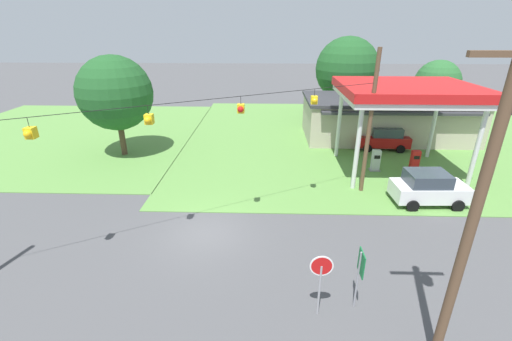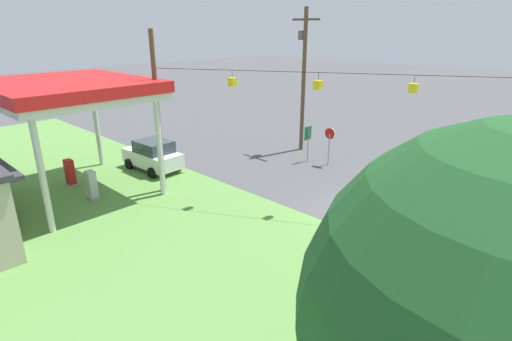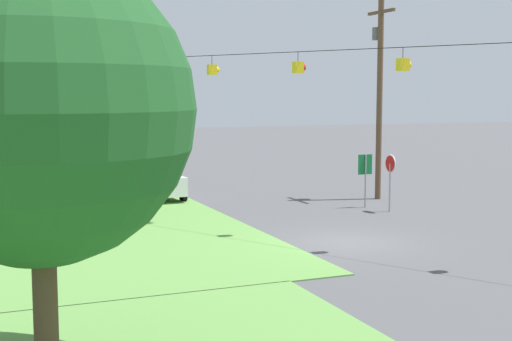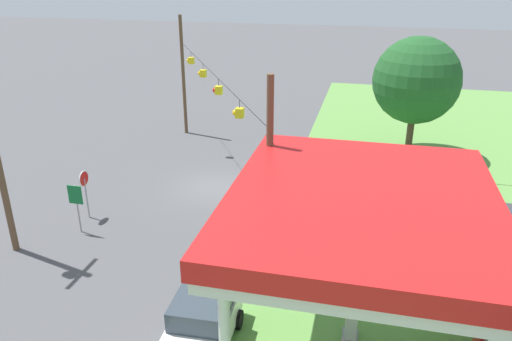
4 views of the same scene
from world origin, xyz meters
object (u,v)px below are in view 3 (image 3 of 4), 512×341
object	(u,v)px
gas_station_canopy	(54,85)
tree_west_verge	(39,110)
fuel_pump_near	(61,194)
route_sign	(365,170)
utility_pole_main	(379,86)
fuel_pump_far	(54,187)
stop_sign_roadside	(390,170)
car_at_pumps_front	(157,179)

from	to	relation	value
gas_station_canopy	tree_west_verge	xyz separation A→B (m)	(-20.25, 2.66, -0.66)
fuel_pump_near	route_sign	bearing A→B (deg)	-108.75
utility_pole_main	gas_station_canopy	bearing A→B (deg)	76.20
fuel_pump_far	stop_sign_roadside	bearing A→B (deg)	-122.71
car_at_pumps_front	stop_sign_roadside	bearing A→B (deg)	-133.15
stop_sign_roadside	tree_west_verge	world-z (taller)	tree_west_verge
route_sign	tree_west_verge	xyz separation A→B (m)	(-14.57, 15.43, 3.13)
stop_sign_roadside	route_sign	xyz separation A→B (m)	(1.42, 0.39, -0.10)
car_at_pumps_front	utility_pole_main	world-z (taller)	utility_pole_main
stop_sign_roadside	car_at_pumps_front	bearing A→B (deg)	-130.97
gas_station_canopy	fuel_pump_far	distance (m)	4.96
stop_sign_roadside	gas_station_canopy	bearing A→B (deg)	-118.36
utility_pole_main	fuel_pump_far	bearing A→B (deg)	71.36
gas_station_canopy	tree_west_verge	world-z (taller)	tree_west_verge
car_at_pumps_front	route_sign	size ratio (longest dim) A/B	1.71
fuel_pump_near	stop_sign_roadside	xyz separation A→B (m)	(-5.76, -13.16, 1.08)
car_at_pumps_front	route_sign	world-z (taller)	route_sign
car_at_pumps_front	fuel_pump_near	bearing A→B (deg)	106.52
utility_pole_main	tree_west_verge	size ratio (longest dim) A/B	1.29
fuel_pump_far	stop_sign_roadside	size ratio (longest dim) A/B	0.62
gas_station_canopy	car_at_pumps_front	distance (m)	6.52
stop_sign_roadside	tree_west_verge	bearing A→B (deg)	-50.27
car_at_pumps_front	tree_west_verge	xyz separation A→B (m)	(-20.50, 7.37, 3.86)
gas_station_canopy	fuel_pump_far	xyz separation A→B (m)	(1.35, -0.00, -4.77)
fuel_pump_near	utility_pole_main	size ratio (longest dim) A/B	0.16
fuel_pump_far	utility_pole_main	distance (m)	16.24
gas_station_canopy	utility_pole_main	bearing A→B (deg)	-103.80
fuel_pump_far	tree_west_verge	xyz separation A→B (m)	(-21.60, 2.67, 4.11)
gas_station_canopy	tree_west_verge	distance (m)	20.44
gas_station_canopy	stop_sign_roadside	bearing A→B (deg)	-118.36
tree_west_verge	gas_station_canopy	bearing A→B (deg)	-7.50
fuel_pump_far	utility_pole_main	xyz separation A→B (m)	(-4.97, -14.72, 4.73)
fuel_pump_far	route_sign	size ratio (longest dim) A/B	0.64
car_at_pumps_front	utility_pole_main	bearing A→B (deg)	-113.24
fuel_pump_far	stop_sign_roadside	xyz separation A→B (m)	(-8.45, -13.16, 1.08)
fuel_pump_near	route_sign	xyz separation A→B (m)	(-4.34, -12.77, 0.98)
fuel_pump_near	tree_west_verge	bearing A→B (deg)	171.97
gas_station_canopy	route_sign	size ratio (longest dim) A/B	3.52
utility_pole_main	stop_sign_roadside	bearing A→B (deg)	155.81
fuel_pump_near	stop_sign_roadside	world-z (taller)	stop_sign_roadside
fuel_pump_near	car_at_pumps_front	xyz separation A→B (m)	(1.59, -4.70, 0.25)
fuel_pump_far	tree_west_verge	distance (m)	22.15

